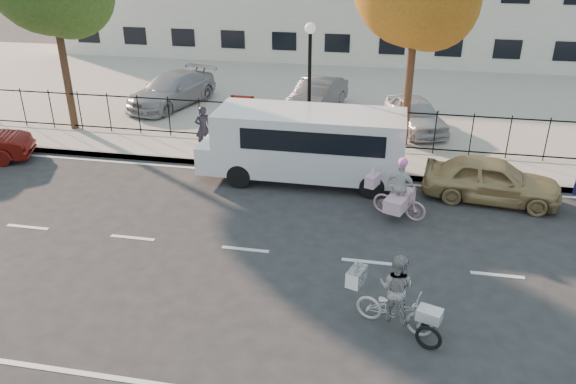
% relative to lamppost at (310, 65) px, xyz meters
% --- Properties ---
extents(ground, '(120.00, 120.00, 0.00)m').
position_rel_lamppost_xyz_m(ground, '(-0.50, -6.80, -3.11)').
color(ground, '#333334').
extents(road_markings, '(60.00, 9.52, 0.01)m').
position_rel_lamppost_xyz_m(road_markings, '(-0.50, -6.80, -3.11)').
color(road_markings, silver).
rests_on(road_markings, ground).
extents(curb, '(60.00, 0.10, 0.15)m').
position_rel_lamppost_xyz_m(curb, '(-0.50, -1.75, -3.04)').
color(curb, '#A8A399').
rests_on(curb, ground).
extents(sidewalk, '(60.00, 2.20, 0.15)m').
position_rel_lamppost_xyz_m(sidewalk, '(-0.50, -0.70, -3.04)').
color(sidewalk, '#A8A399').
rests_on(sidewalk, ground).
extents(parking_lot, '(60.00, 15.60, 0.15)m').
position_rel_lamppost_xyz_m(parking_lot, '(-0.50, 8.20, -3.04)').
color(parking_lot, '#A8A399').
rests_on(parking_lot, ground).
extents(iron_fence, '(58.00, 0.06, 1.50)m').
position_rel_lamppost_xyz_m(iron_fence, '(-0.50, 0.40, -2.21)').
color(iron_fence, black).
rests_on(iron_fence, sidewalk).
extents(building, '(34.00, 10.00, 6.00)m').
position_rel_lamppost_xyz_m(building, '(-0.50, 18.20, -0.11)').
color(building, silver).
rests_on(building, ground).
extents(lamppost, '(0.36, 0.36, 4.33)m').
position_rel_lamppost_xyz_m(lamppost, '(0.00, 0.00, 0.00)').
color(lamppost, black).
rests_on(lamppost, sidewalk).
extents(street_sign, '(0.85, 0.06, 1.80)m').
position_rel_lamppost_xyz_m(street_sign, '(-2.35, 0.00, -1.70)').
color(street_sign, black).
rests_on(street_sign, sidewalk).
extents(zebra_trike, '(1.93, 1.21, 1.66)m').
position_rel_lamppost_xyz_m(zebra_trike, '(3.18, -9.11, -2.47)').
color(zebra_trike, silver).
rests_on(zebra_trike, ground).
extents(unicorn_bike, '(1.78, 1.29, 1.76)m').
position_rel_lamppost_xyz_m(unicorn_bike, '(3.18, -4.30, -2.46)').
color(unicorn_bike, '#D8A4B0').
rests_on(unicorn_bike, ground).
extents(white_van, '(6.26, 2.14, 2.23)m').
position_rel_lamppost_xyz_m(white_van, '(0.27, -2.30, -1.88)').
color(white_van, white).
rests_on(white_van, ground).
extents(gold_sedan, '(4.00, 2.00, 1.31)m').
position_rel_lamppost_xyz_m(gold_sedan, '(5.79, -2.74, -2.46)').
color(gold_sedan, tan).
rests_on(gold_sedan, ground).
extents(pedestrian, '(0.68, 0.62, 1.55)m').
position_rel_lamppost_xyz_m(pedestrian, '(-3.62, -0.68, -2.19)').
color(pedestrian, black).
rests_on(pedestrian, sidewalk).
extents(lot_car_a, '(3.22, 5.08, 1.37)m').
position_rel_lamppost_xyz_m(lot_car_a, '(-6.67, 4.13, -2.28)').
color(lot_car_a, '#9C9DA3').
rests_on(lot_car_a, parking_lot).
extents(lot_car_c, '(2.31, 4.32, 1.35)m').
position_rel_lamppost_xyz_m(lot_car_c, '(-0.36, 4.45, -2.29)').
color(lot_car_c, '#4C4E54').
rests_on(lot_car_c, parking_lot).
extents(lot_car_d, '(2.76, 4.01, 1.27)m').
position_rel_lamppost_xyz_m(lot_car_d, '(3.69, 2.79, -2.33)').
color(lot_car_d, '#AFB0B7').
rests_on(lot_car_d, parking_lot).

